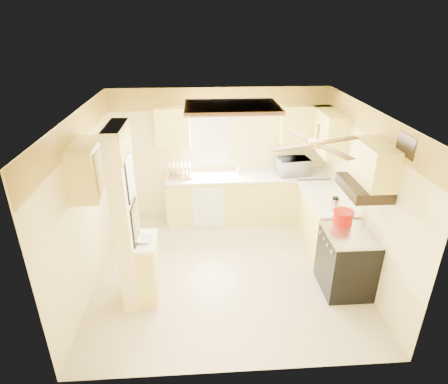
{
  "coord_description": "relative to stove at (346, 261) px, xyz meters",
  "views": [
    {
      "loc": [
        -0.37,
        -4.84,
        3.63
      ],
      "look_at": [
        -0.02,
        0.35,
        1.19
      ],
      "focal_mm": 30.0,
      "sensor_mm": 36.0,
      "label": 1
    }
  ],
  "objects": [
    {
      "name": "bowl",
      "position": [
        -2.81,
        -0.04,
        0.5
      ],
      "size": [
        0.22,
        0.22,
        0.05
      ],
      "primitive_type": "imported",
      "rotation": [
        0.0,
        0.0,
        -0.12
      ],
      "color": "white",
      "rests_on": "ledge_top"
    },
    {
      "name": "ceiling",
      "position": [
        -1.67,
        0.55,
        2.04
      ],
      "size": [
        4.0,
        4.0,
        0.0
      ],
      "primitive_type": "plane",
      "rotation": [
        3.14,
        0.0,
        0.0
      ],
      "color": "white",
      "rests_on": "wall_back"
    },
    {
      "name": "wall_front",
      "position": [
        -1.67,
        -1.35,
        0.79
      ],
      "size": [
        4.0,
        0.0,
        4.0
      ],
      "primitive_type": "plane",
      "rotation": [
        -1.57,
        0.0,
        0.0
      ],
      "color": "#FFE99B",
      "rests_on": "floor"
    },
    {
      "name": "countertop_back",
      "position": [
        -1.17,
        2.14,
        0.46
      ],
      "size": [
        3.04,
        0.64,
        0.04
      ],
      "primitive_type": "cube",
      "color": "white",
      "rests_on": "lower_cabinets_back"
    },
    {
      "name": "microwave",
      "position": [
        -0.31,
        2.12,
        0.64
      ],
      "size": [
        0.61,
        0.45,
        0.31
      ],
      "primitive_type": "imported",
      "rotation": [
        0.0,
        0.0,
        3.27
      ],
      "color": "white",
      "rests_on": "countertop_back"
    },
    {
      "name": "vent_grate",
      "position": [
        0.31,
        -0.35,
        1.84
      ],
      "size": [
        0.02,
        0.4,
        0.25
      ],
      "primitive_type": "cube",
      "color": "black",
      "rests_on": "wall_right"
    },
    {
      "name": "lower_cabinets_back",
      "position": [
        -1.17,
        2.15,
        -0.01
      ],
      "size": [
        3.0,
        0.6,
        0.9
      ],
      "primitive_type": "cube",
      "color": "#F1DF68",
      "rests_on": "floor"
    },
    {
      "name": "partition_ledge",
      "position": [
        -2.8,
        0.0,
        -0.01
      ],
      "size": [
        0.25,
        0.55,
        0.9
      ],
      "primitive_type": "cube",
      "color": "#F1DF68",
      "rests_on": "floor"
    },
    {
      "name": "range_hood",
      "position": [
        0.07,
        0.0,
        1.16
      ],
      "size": [
        0.5,
        0.76,
        0.14
      ],
      "primitive_type": "cube",
      "color": "black",
      "rests_on": "upper_cab_over_stove"
    },
    {
      "name": "partition_column",
      "position": [
        -3.02,
        0.0,
        0.79
      ],
      "size": [
        0.2,
        0.7,
        2.5
      ],
      "primitive_type": "cube",
      "color": "#FFE99B",
      "rests_on": "floor"
    },
    {
      "name": "wall_back",
      "position": [
        -1.67,
        2.45,
        0.79
      ],
      "size": [
        4.0,
        0.0,
        4.0
      ],
      "primitive_type": "plane",
      "rotation": [
        1.57,
        0.0,
        0.0
      ],
      "color": "#FFE99B",
      "rests_on": "floor"
    },
    {
      "name": "lower_cabinets_right",
      "position": [
        0.03,
        1.15,
        -0.01
      ],
      "size": [
        0.6,
        1.4,
        0.9
      ],
      "primitive_type": "cube",
      "color": "#F1DF68",
      "rests_on": "floor"
    },
    {
      "name": "dutch_oven",
      "position": [
        -0.02,
        0.3,
        0.56
      ],
      "size": [
        0.3,
        0.3,
        0.2
      ],
      "color": "#A70D03",
      "rests_on": "stove"
    },
    {
      "name": "floor",
      "position": [
        -1.67,
        0.55,
        -0.46
      ],
      "size": [
        4.0,
        4.0,
        0.0
      ],
      "primitive_type": "plane",
      "color": "beige",
      "rests_on": "ground"
    },
    {
      "name": "ceiling_fan",
      "position": [
        -0.67,
        -0.15,
        1.83
      ],
      "size": [
        1.15,
        1.15,
        0.26
      ],
      "color": "gold",
      "rests_on": "ceiling"
    },
    {
      "name": "window",
      "position": [
        -1.92,
        2.44,
        1.09
      ],
      "size": [
        0.92,
        0.02,
        1.02
      ],
      "color": "white",
      "rests_on": "wall_back"
    },
    {
      "name": "poster_nashville",
      "position": [
        -2.91,
        0.0,
        0.74
      ],
      "size": [
        0.02,
        0.42,
        0.57
      ],
      "color": "black",
      "rests_on": "partition_column"
    },
    {
      "name": "wall_right",
      "position": [
        0.33,
        0.55,
        0.79
      ],
      "size": [
        0.0,
        3.8,
        3.8
      ],
      "primitive_type": "plane",
      "rotation": [
        1.57,
        0.0,
        -1.57
      ],
      "color": "#FFE99B",
      "rests_on": "floor"
    },
    {
      "name": "upper_cab_back_right",
      "position": [
        -0.12,
        2.27,
        1.39
      ],
      "size": [
        0.9,
        0.35,
        0.7
      ],
      "primitive_type": "cube",
      "color": "#F1DF68",
      "rests_on": "wall_back"
    },
    {
      "name": "upper_cab_right",
      "position": [
        0.16,
        1.8,
        1.39
      ],
      "size": [
        0.35,
        1.0,
        0.7
      ],
      "primitive_type": "cube",
      "color": "#F1DF68",
      "rests_on": "wall_right"
    },
    {
      "name": "upper_cab_left_wall",
      "position": [
        -3.49,
        0.3,
        1.39
      ],
      "size": [
        0.35,
        0.75,
        0.7
      ],
      "primitive_type": "cube",
      "color": "#F1DF68",
      "rests_on": "wall_left"
    },
    {
      "name": "dishwasher_panel",
      "position": [
        -1.92,
        1.84,
        -0.03
      ],
      "size": [
        0.58,
        0.02,
        0.8
      ],
      "primitive_type": "cube",
      "color": "white",
      "rests_on": "lower_cabinets_back"
    },
    {
      "name": "utensil_crock",
      "position": [
        -1.32,
        2.21,
        0.54
      ],
      "size": [
        0.09,
        0.09,
        0.19
      ],
      "color": "white",
      "rests_on": "countertop_back"
    },
    {
      "name": "stove",
      "position": [
        0.0,
        0.0,
        0.0
      ],
      "size": [
        0.68,
        0.77,
        0.92
      ],
      "color": "black",
      "rests_on": "floor"
    },
    {
      "name": "countertop_right",
      "position": [
        0.02,
        1.15,
        0.46
      ],
      "size": [
        0.64,
        1.44,
        0.04
      ],
      "primitive_type": "cube",
      "color": "white",
      "rests_on": "lower_cabinets_right"
    },
    {
      "name": "upper_cab_over_stove",
      "position": [
        0.16,
        0.0,
        1.49
      ],
      "size": [
        0.35,
        0.76,
        0.52
      ],
      "primitive_type": "cube",
      "color": "#F1DF68",
      "rests_on": "wall_right"
    },
    {
      "name": "dish_rack",
      "position": [
        -2.43,
        2.11,
        0.57
      ],
      "size": [
        0.46,
        0.36,
        0.25
      ],
      "color": "#DDBF7F",
      "rests_on": "countertop_back"
    },
    {
      "name": "ceiling_light_panel",
      "position": [
        -1.57,
        1.05,
        2.0
      ],
      "size": [
        1.35,
        0.95,
        0.06
      ],
      "color": "brown",
      "rests_on": "ceiling"
    },
    {
      "name": "ledge_top",
      "position": [
        -2.8,
        0.0,
        0.46
      ],
      "size": [
        0.28,
        0.58,
        0.04
      ],
      "primitive_type": "cube",
      "color": "white",
      "rests_on": "partition_ledge"
    },
    {
      "name": "poster_menu",
      "position": [
        -2.91,
        0.0,
        1.39
      ],
      "size": [
        0.02,
        0.42,
        0.57
      ],
      "color": "black",
      "rests_on": "partition_column"
    },
    {
      "name": "upper_cab_back_left",
      "position": [
        -2.52,
        2.27,
        1.39
      ],
      "size": [
        0.6,
        0.35,
        0.7
      ],
      "primitive_type": "cube",
      "color": "#F1DF68",
      "rests_on": "wall_back"
    },
    {
      "name": "wallpaper_border",
      "position": [
        -1.67,
        2.43,
        1.84
      ],
      "size": [
        4.0,
        0.02,
        0.4
      ],
      "primitive_type": "cube",
      "color": "#FFDF4B",
      "rests_on": "wall_back"
    },
    {
      "name": "wall_left",
      "position": [
        -3.67,
        0.55,
        0.79
      ],
      "size": [
        0.0,
        3.8,
        3.8
      ],
      "primitive_type": "plane",
      "rotation": [
        1.57,
        0.0,
        1.57
      ],
      "color": "#FFE99B",
      "rests_on": "floor"
    },
    {
      "name": "kettle",
      "position": [
        -0.01,
        0.67,
        0.58
      ],
      "size": [
        0.14,
        0.14,
        0.21
      ],
      "color": "silver",
      "rests_on": "countertop_right"
    }
  ]
}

